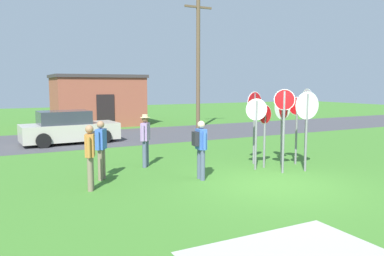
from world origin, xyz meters
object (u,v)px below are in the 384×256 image
at_px(parked_car_on_street, 69,128).
at_px(stop_sign_low_front, 306,113).
at_px(stop_sign_far_back, 297,120).
at_px(person_in_blue, 145,137).
at_px(stop_sign_rear_right, 254,115).
at_px(stop_sign_center_cluster, 265,126).
at_px(stop_sign_rear_left, 283,120).
at_px(stop_sign_tallest, 307,116).
at_px(person_with_sunhat, 200,146).
at_px(utility_pole, 198,61).
at_px(stop_sign_nearest, 256,122).
at_px(person_holding_notes, 100,146).
at_px(stop_sign_leaning_right, 284,118).
at_px(person_in_dark_shirt, 90,154).
at_px(stop_sign_leaning_left, 282,117).

xyz_separation_m(parked_car_on_street, stop_sign_low_front, (5.98, -9.00, 1.11)).
distance_m(stop_sign_far_back, person_in_blue, 5.12).
height_order(stop_sign_rear_right, stop_sign_center_cluster, stop_sign_rear_right).
bearing_deg(stop_sign_rear_left, stop_sign_far_back, 19.91).
height_order(stop_sign_rear_right, stop_sign_tallest, stop_sign_tallest).
relative_size(stop_sign_rear_left, person_with_sunhat, 1.37).
relative_size(utility_pole, stop_sign_rear_left, 3.42).
xyz_separation_m(stop_sign_nearest, person_holding_notes, (-4.70, 1.02, -0.55)).
bearing_deg(person_with_sunhat, stop_sign_rear_right, 22.05).
bearing_deg(person_in_blue, stop_sign_tallest, -34.38).
xyz_separation_m(stop_sign_leaning_right, stop_sign_rear_right, (0.04, 1.54, -0.01)).
xyz_separation_m(stop_sign_nearest, person_in_dark_shirt, (-5.21, 0.03, -0.59)).
distance_m(parked_car_on_street, stop_sign_center_cluster, 9.70).
xyz_separation_m(utility_pole, person_holding_notes, (-8.53, -9.99, -3.16)).
bearing_deg(stop_sign_far_back, stop_sign_rear_right, 150.33).
height_order(person_holding_notes, person_in_dark_shirt, same).
height_order(stop_sign_leaning_right, stop_sign_center_cluster, stop_sign_leaning_right).
xyz_separation_m(stop_sign_nearest, stop_sign_far_back, (1.74, 0.07, -0.01)).
bearing_deg(stop_sign_nearest, stop_sign_low_front, -15.57).
height_order(stop_sign_rear_right, person_with_sunhat, stop_sign_rear_right).
xyz_separation_m(parked_car_on_street, stop_sign_nearest, (4.32, -8.54, 0.85)).
height_order(stop_sign_rear_left, stop_sign_tallest, stop_sign_tallest).
distance_m(stop_sign_tallest, stop_sign_leaning_left, 1.34).
bearing_deg(person_in_blue, person_in_dark_shirt, -138.44).
relative_size(parked_car_on_street, person_with_sunhat, 2.60).
xyz_separation_m(stop_sign_low_front, stop_sign_leaning_left, (-0.23, 0.91, -0.20)).
bearing_deg(stop_sign_rear_right, stop_sign_center_cluster, -96.04).
xyz_separation_m(parked_car_on_street, person_with_sunhat, (2.15, -8.84, 0.29)).
xyz_separation_m(utility_pole, stop_sign_rear_left, (-2.95, -11.25, -2.56)).
height_order(utility_pole, stop_sign_rear_left, utility_pole).
distance_m(person_holding_notes, person_with_sunhat, 2.85).
bearing_deg(person_in_dark_shirt, stop_sign_rear_left, -2.54).
bearing_deg(person_in_blue, person_holding_notes, -150.03).
height_order(stop_sign_leaning_right, person_holding_notes, stop_sign_leaning_right).
relative_size(stop_sign_nearest, person_holding_notes, 1.35).
xyz_separation_m(stop_sign_nearest, stop_sign_leaning_left, (1.43, 0.45, 0.06)).
relative_size(stop_sign_rear_left, stop_sign_nearest, 1.02).
distance_m(stop_sign_rear_right, person_with_sunhat, 2.98).
relative_size(stop_sign_leaning_right, stop_sign_rear_right, 1.04).
height_order(utility_pole, person_holding_notes, utility_pole).
height_order(stop_sign_leaning_left, stop_sign_center_cluster, stop_sign_leaning_left).
height_order(parked_car_on_street, stop_sign_leaning_right, stop_sign_leaning_right).
xyz_separation_m(stop_sign_rear_left, person_in_dark_shirt, (-6.09, 0.27, -0.63)).
distance_m(stop_sign_low_front, stop_sign_center_cluster, 1.42).
height_order(stop_sign_leaning_left, person_with_sunhat, stop_sign_leaning_left).
bearing_deg(stop_sign_center_cluster, stop_sign_nearest, -165.06).
xyz_separation_m(stop_sign_leaning_right, person_with_sunhat, (-2.64, 0.45, -0.73)).
bearing_deg(stop_sign_far_back, stop_sign_nearest, -177.62).
xyz_separation_m(utility_pole, stop_sign_leaning_right, (-3.36, -11.77, -2.43)).
height_order(stop_sign_nearest, stop_sign_far_back, stop_sign_far_back).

